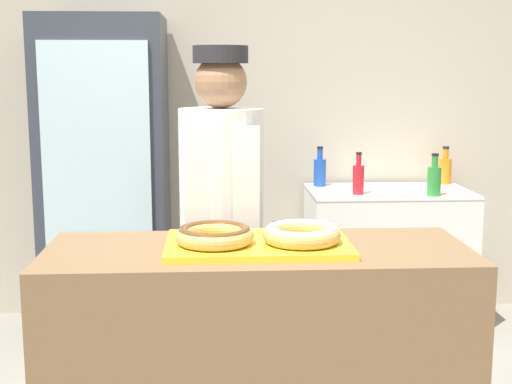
% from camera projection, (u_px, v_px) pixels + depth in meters
% --- Properties ---
extents(wall_back, '(8.00, 0.06, 2.70)m').
position_uv_depth(wall_back, '(238.00, 103.00, 4.50)').
color(wall_back, '#BCB29E').
rests_on(wall_back, ground_plane).
extents(display_counter, '(1.48, 0.58, 0.95)m').
position_uv_depth(display_counter, '(258.00, 376.00, 2.55)').
color(display_counter, brown).
rests_on(display_counter, ground_plane).
extents(serving_tray, '(0.63, 0.41, 0.02)m').
position_uv_depth(serving_tray, '(258.00, 244.00, 2.47)').
color(serving_tray, yellow).
rests_on(serving_tray, display_counter).
extents(donut_chocolate_glaze, '(0.27, 0.27, 0.06)m').
position_uv_depth(donut_chocolate_glaze, '(215.00, 234.00, 2.42)').
color(donut_chocolate_glaze, tan).
rests_on(donut_chocolate_glaze, serving_tray).
extents(donut_light_glaze, '(0.27, 0.27, 0.06)m').
position_uv_depth(donut_light_glaze, '(302.00, 233.00, 2.44)').
color(donut_light_glaze, tan).
rests_on(donut_light_glaze, serving_tray).
extents(brownie_back_left, '(0.07, 0.07, 0.03)m').
position_uv_depth(brownie_back_left, '(227.00, 228.00, 2.61)').
color(brownie_back_left, black).
rests_on(brownie_back_left, serving_tray).
extents(brownie_back_right, '(0.07, 0.07, 0.03)m').
position_uv_depth(brownie_back_right, '(283.00, 227.00, 2.62)').
color(brownie_back_right, black).
rests_on(brownie_back_right, serving_tray).
extents(baker_person, '(0.35, 0.35, 1.65)m').
position_uv_depth(baker_person, '(222.00, 232.00, 3.02)').
color(baker_person, '#4C4C51').
rests_on(baker_person, ground_plane).
extents(beverage_fridge, '(0.71, 0.61, 1.86)m').
position_uv_depth(beverage_fridge, '(106.00, 178.00, 4.17)').
color(beverage_fridge, '#333842').
rests_on(beverage_fridge, ground_plane).
extents(chest_freezer, '(0.96, 0.57, 0.84)m').
position_uv_depth(chest_freezer, '(387.00, 257.00, 4.36)').
color(chest_freezer, white).
rests_on(chest_freezer, ground_plane).
extents(bottle_orange, '(0.08, 0.08, 0.24)m').
position_uv_depth(bottle_orange, '(445.00, 169.00, 4.50)').
color(bottle_orange, orange).
rests_on(bottle_orange, chest_freezer).
extents(bottle_blue, '(0.08, 0.08, 0.25)m').
position_uv_depth(bottle_blue, '(320.00, 171.00, 4.42)').
color(bottle_blue, '#1E4CB2').
rests_on(bottle_blue, chest_freezer).
extents(bottle_red, '(0.07, 0.07, 0.25)m').
position_uv_depth(bottle_red, '(358.00, 178.00, 4.12)').
color(bottle_red, red).
rests_on(bottle_red, chest_freezer).
extents(bottle_green, '(0.08, 0.08, 0.24)m').
position_uv_depth(bottle_green, '(434.00, 179.00, 4.07)').
color(bottle_green, '#2D8C38').
rests_on(bottle_green, chest_freezer).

